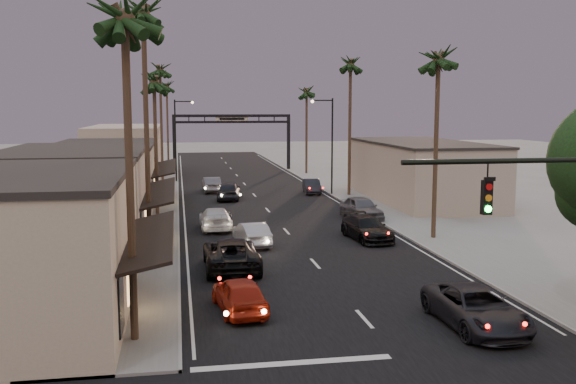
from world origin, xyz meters
name	(u,v)px	position (x,y,z in m)	size (l,w,h in m)	color
ground	(263,205)	(0.00, 40.00, 0.00)	(200.00, 200.00, 0.00)	slate
road	(256,197)	(0.00, 45.00, 0.00)	(14.00, 120.00, 0.02)	black
sidewalk_left	(153,189)	(-9.50, 52.00, 0.06)	(5.00, 92.00, 0.12)	slate
sidewalk_right	(337,185)	(9.50, 52.00, 0.06)	(5.00, 92.00, 0.12)	slate
storefront_near	(19,251)	(-13.00, 12.00, 2.75)	(8.00, 12.00, 5.50)	tan
storefront_mid	(76,199)	(-13.00, 26.00, 2.75)	(8.00, 14.00, 5.50)	gray
storefront_far	(105,176)	(-13.00, 42.00, 2.50)	(8.00, 16.00, 5.00)	tan
storefront_dist	(126,151)	(-13.00, 65.00, 3.00)	(8.00, 20.00, 6.00)	gray
building_right	(421,172)	(14.00, 40.00, 2.50)	(8.00, 18.00, 5.00)	gray
arch	(232,128)	(0.00, 70.00, 5.53)	(15.20, 0.40, 7.27)	black
streetlight_right	(329,138)	(6.92, 45.00, 5.33)	(2.13, 0.30, 9.00)	black
streetlight_left	(178,134)	(-6.92, 58.00, 5.33)	(2.13, 0.30, 9.00)	black
palm_la	(124,5)	(-8.60, 9.00, 11.44)	(3.20, 3.20, 13.20)	#38281C
palm_lb	(143,6)	(-8.60, 22.00, 13.39)	(3.20, 3.20, 15.20)	#38281C
palm_lc	(154,76)	(-8.60, 36.00, 10.47)	(3.20, 3.20, 12.20)	#38281C
palm_ld	(160,66)	(-8.60, 55.00, 12.42)	(3.20, 3.20, 14.20)	#38281C
palm_ra	(439,52)	(8.60, 24.00, 11.44)	(3.20, 3.20, 13.20)	#38281C
palm_rb	(351,60)	(8.60, 44.00, 12.42)	(3.20, 3.20, 14.20)	#38281C
palm_rc	(307,88)	(8.60, 64.00, 10.47)	(3.20, 3.20, 12.20)	#38281C
palm_far	(167,83)	(-8.30, 78.00, 11.44)	(3.20, 3.20, 13.20)	#38281C
oncoming_red	(240,294)	(-4.67, 11.74, 0.72)	(1.70, 4.24, 1.44)	maroon
oncoming_pickup	(231,254)	(-4.44, 18.63, 0.80)	(2.67, 5.79, 1.61)	black
oncoming_silver	(252,234)	(-2.75, 24.13, 0.69)	(1.47, 4.21, 1.39)	#A2A1A6
oncoming_white	(216,218)	(-4.57, 29.63, 0.73)	(2.05, 5.03, 1.46)	#BEBEBE
oncoming_dgrey	(229,191)	(-2.60, 43.43, 0.82)	(1.95, 4.84, 1.65)	black
oncoming_grey_far	(212,185)	(-3.82, 48.93, 0.74)	(1.56, 4.46, 1.47)	#525157
curbside_near	(476,308)	(3.83, 8.41, 0.74)	(2.46, 5.34, 1.49)	black
curbside_black	(367,228)	(4.44, 24.49, 0.73)	(2.04, 5.02, 1.46)	black
curbside_grey	(361,208)	(6.20, 31.71, 0.83)	(1.97, 4.89, 1.67)	#4E4E53
curbside_far	(312,186)	(5.55, 46.28, 0.68)	(1.45, 4.16, 1.37)	black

